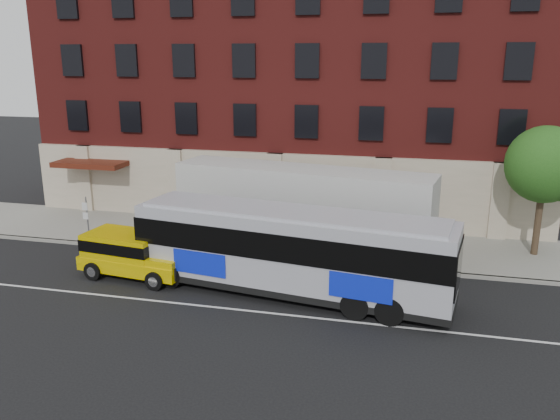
% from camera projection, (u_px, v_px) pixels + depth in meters
% --- Properties ---
extents(ground, '(120.00, 120.00, 0.00)m').
position_uv_depth(ground, '(200.00, 312.00, 21.50)').
color(ground, black).
rests_on(ground, ground).
extents(sidewalk, '(60.00, 6.00, 0.15)m').
position_uv_depth(sidewalk, '(262.00, 238.00, 29.92)').
color(sidewalk, gray).
rests_on(sidewalk, ground).
extents(kerb, '(60.00, 0.25, 0.15)m').
position_uv_depth(kerb, '(246.00, 257.00, 27.11)').
color(kerb, gray).
rests_on(kerb, ground).
extents(lane_line, '(60.00, 0.12, 0.01)m').
position_uv_depth(lane_line, '(205.00, 306.00, 21.97)').
color(lane_line, silver).
rests_on(lane_line, ground).
extents(building, '(30.00, 12.10, 15.00)m').
position_uv_depth(building, '(294.00, 86.00, 35.36)').
color(building, maroon).
rests_on(building, sidewalk).
extents(sign_pole, '(0.30, 0.20, 2.50)m').
position_uv_depth(sign_pole, '(87.00, 217.00, 28.80)').
color(sign_pole, slate).
rests_on(sign_pole, ground).
extents(street_tree, '(3.60, 3.60, 6.20)m').
position_uv_depth(street_tree, '(546.00, 168.00, 26.16)').
color(street_tree, '#312418').
rests_on(street_tree, sidewalk).
extents(city_bus, '(13.20, 4.61, 3.55)m').
position_uv_depth(city_bus, '(291.00, 249.00, 22.57)').
color(city_bus, '#A1A1AB').
rests_on(city_bus, ground).
extents(yellow_suv, '(5.22, 2.71, 1.95)m').
position_uv_depth(yellow_suv, '(131.00, 252.00, 24.70)').
color(yellow_suv, '#D6B701').
rests_on(yellow_suv, ground).
extents(shipping_container, '(12.92, 4.74, 4.22)m').
position_uv_depth(shipping_container, '(302.00, 211.00, 27.53)').
color(shipping_container, black).
rests_on(shipping_container, ground).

